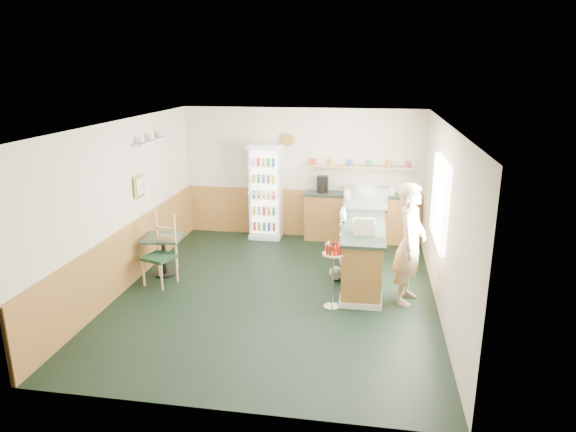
% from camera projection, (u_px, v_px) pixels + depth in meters
% --- Properties ---
extents(ground, '(6.00, 6.00, 0.00)m').
position_uv_depth(ground, '(276.00, 292.00, 8.27)').
color(ground, black).
rests_on(ground, ground).
extents(room_envelope, '(5.04, 6.02, 2.72)m').
position_uv_depth(room_envelope, '(270.00, 190.00, 8.57)').
color(room_envelope, beige).
rests_on(room_envelope, ground).
extents(service_counter, '(0.68, 3.01, 1.01)m').
position_uv_depth(service_counter, '(363.00, 248.00, 8.95)').
color(service_counter, '#AC7437').
rests_on(service_counter, ground).
extents(back_counter, '(2.24, 0.42, 1.69)m').
position_uv_depth(back_counter, '(358.00, 215.00, 10.59)').
color(back_counter, '#AC7437').
rests_on(back_counter, ground).
extents(drinks_fridge, '(0.66, 0.54, 1.99)m').
position_uv_depth(drinks_fridge, '(266.00, 192.00, 10.70)').
color(drinks_fridge, white).
rests_on(drinks_fridge, ground).
extents(display_case, '(0.79, 0.41, 0.45)m').
position_uv_depth(display_case, '(366.00, 198.00, 9.23)').
color(display_case, silver).
rests_on(display_case, service_counter).
extents(cash_register, '(0.36, 0.37, 0.20)m').
position_uv_depth(cash_register, '(364.00, 227.00, 7.95)').
color(cash_register, beige).
rests_on(cash_register, service_counter).
extents(shopkeeper, '(0.61, 0.72, 1.87)m').
position_uv_depth(shopkeeper, '(410.00, 244.00, 7.72)').
color(shopkeeper, tan).
rests_on(shopkeeper, ground).
extents(condiment_stand, '(0.32, 0.32, 1.01)m').
position_uv_depth(condiment_stand, '(333.00, 264.00, 7.57)').
color(condiment_stand, silver).
rests_on(condiment_stand, ground).
extents(newspaper_rack, '(0.09, 0.47, 0.93)m').
position_uv_depth(newspaper_rack, '(343.00, 237.00, 8.81)').
color(newspaper_rack, black).
rests_on(newspaper_rack, ground).
extents(cafe_table, '(0.71, 0.71, 0.70)m').
position_uv_depth(cafe_table, '(164.00, 248.00, 8.83)').
color(cafe_table, black).
rests_on(cafe_table, ground).
extents(cafe_chair, '(0.56, 0.57, 1.20)m').
position_uv_depth(cafe_chair, '(161.00, 247.00, 8.51)').
color(cafe_chair, '#15311B').
rests_on(cafe_chair, ground).
extents(dog_doorstop, '(0.24, 0.31, 0.29)m').
position_uv_depth(dog_doorstop, '(336.00, 273.00, 8.71)').
color(dog_doorstop, gray).
rests_on(dog_doorstop, ground).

